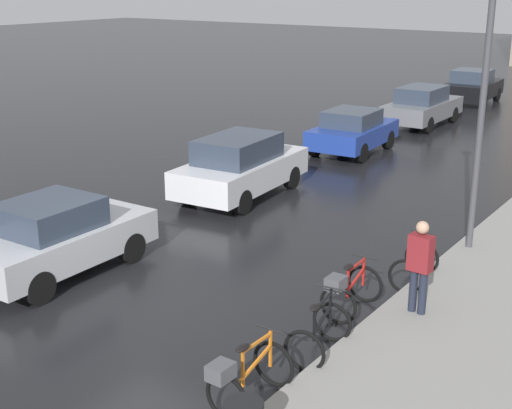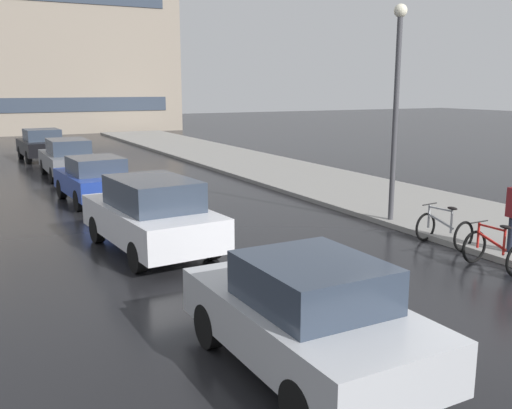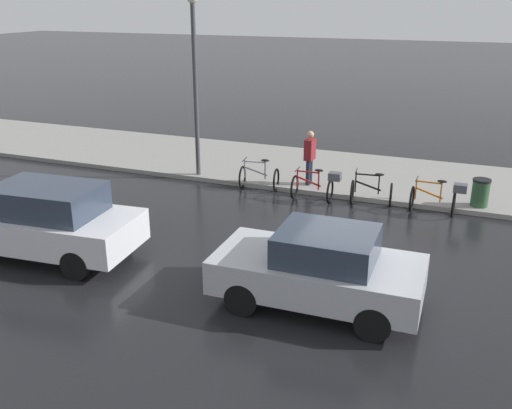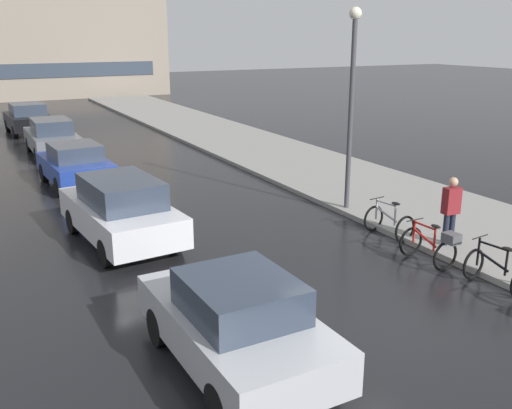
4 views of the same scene
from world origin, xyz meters
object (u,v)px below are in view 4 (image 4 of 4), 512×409
Objects in this scene: car_blue at (75,164)px; pedestrian at (451,209)px; bicycle_farthest at (389,222)px; car_grey at (52,137)px; car_white at (121,210)px; streetlamp at (352,92)px; bicycle_third at (433,245)px; car_silver at (236,322)px; car_black at (28,118)px; bicycle_second at (496,270)px.

pedestrian reaches higher than car_blue.
car_grey is at bearing 111.97° from bicycle_farthest.
car_white is at bearing -90.89° from car_blue.
pedestrian is (6.60, -16.16, 0.23)m from car_grey.
pedestrian is 0.32× the size of streetlamp.
bicycle_farthest is 0.27× the size of car_white.
bicycle_third is 17.62m from car_grey.
bicycle_third is at bearing 16.06° from car_silver.
bicycle_third reaches higher than bicycle_farthest.
car_white is 6.28m from car_blue.
car_black is (-0.06, 12.19, 0.04)m from car_blue.
car_black is at bearing 108.77° from streetlamp.
bicycle_third is 0.35× the size of car_black.
car_grey is at bearing 89.61° from car_silver.
streetlamp is at bearing -63.40° from car_grey.
car_silver is 12.63m from car_blue.
bicycle_second is 25.41m from car_black.
bicycle_second is 0.28× the size of car_grey.
car_blue is at bearing 122.79° from pedestrian.
car_white reaches higher than car_grey.
bicycle_third is (-0.28, 1.50, 0.11)m from bicycle_second.
bicycle_farthest is 15.92m from car_grey.
pedestrian is (0.64, -1.39, 0.63)m from bicycle_farthest.
car_silver is 0.98× the size of car_black.
car_silver is 2.18× the size of pedestrian.
bicycle_farthest is 22.11m from car_black.
car_silver is (-5.96, -0.13, 0.38)m from bicycle_second.
streetlamp is (0.44, 5.69, 3.09)m from bicycle_second.
bicycle_farthest is at bearing -98.11° from streetlamp.
bicycle_second is at bearing -72.23° from car_grey.
car_blue is 12.19m from car_black.
bicycle_second is 6.49m from streetlamp.
car_white reaches higher than bicycle_third.
bicycle_farthest is at bearing 88.03° from bicycle_second.
bicycle_second is 2.29m from pedestrian.
car_silver reaches higher than bicycle_second.
car_grey is at bearing 108.38° from bicycle_third.
bicycle_second reaches higher than bicycle_third.
bicycle_second is 3.45m from bicycle_farthest.
car_grey is at bearing 88.77° from car_blue.
streetlamp reaches higher than car_grey.
bicycle_third is 0.35× the size of car_silver.
car_black is 20.25m from streetlamp.
streetlamp is at bearing -4.64° from car_white.
pedestrian reaches higher than car_grey.
bicycle_farthest is at bearing 78.36° from bicycle_third.
bicycle_third is 1.30m from pedestrian.
streetlamp reaches higher than car_black.
pedestrian is at bearing -57.21° from car_blue.
car_blue is at bearing 133.22° from streetlamp.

